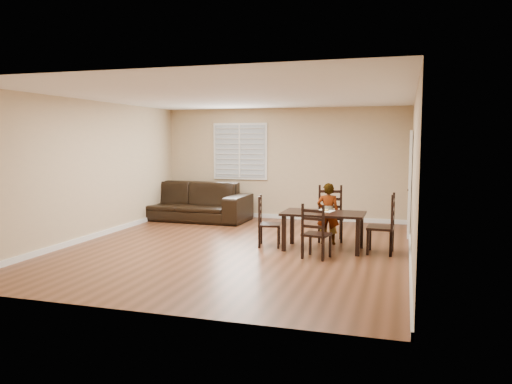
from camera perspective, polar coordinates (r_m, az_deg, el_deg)
ground at (r=9.05m, az=-2.19°, el=-6.39°), size 7.00×7.00×0.00m
room at (r=8.99m, az=-1.65°, el=5.15°), size 6.04×7.04×2.72m
dining_table at (r=8.86m, az=7.71°, el=-2.89°), size 1.43×0.81×0.67m
chair_near at (r=9.79m, az=8.47°, el=-2.63°), size 0.55×0.52×1.06m
chair_far at (r=8.16m, az=6.65°, el=-4.82°), size 0.48×0.46×0.91m
chair_left at (r=9.11m, az=0.87°, el=-3.59°), size 0.46×0.49×0.93m
chair_right at (r=8.77m, az=14.86°, el=-3.85°), size 0.45×0.48×1.04m
child at (r=9.37m, az=8.23°, el=-2.45°), size 0.43×0.30×1.15m
napkin at (r=9.01m, az=7.88°, el=-2.15°), size 0.36×0.36×0.00m
donut at (r=9.00m, az=8.00°, el=-2.03°), size 0.10×0.10×0.04m
sofa at (r=12.24m, az=-8.10°, el=-1.02°), size 3.15×1.29×0.91m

